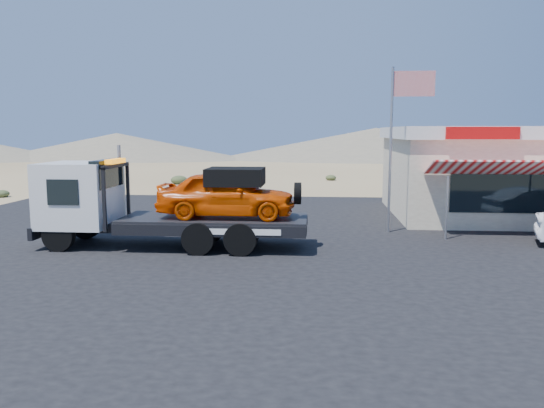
# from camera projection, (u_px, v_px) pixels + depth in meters

# --- Properties ---
(ground) EXTENTS (120.00, 120.00, 0.00)m
(ground) POSITION_uv_depth(u_px,v_px,m) (247.00, 259.00, 15.66)
(ground) COLOR olive
(ground) RESTS_ON ground
(asphalt_lot) EXTENTS (32.00, 24.00, 0.02)m
(asphalt_lot) POSITION_uv_depth(u_px,v_px,m) (315.00, 239.00, 18.45)
(asphalt_lot) COLOR black
(asphalt_lot) RESTS_ON ground
(tow_truck) EXTENTS (8.48, 2.52, 2.84)m
(tow_truck) POSITION_uv_depth(u_px,v_px,m) (166.00, 200.00, 17.05)
(tow_truck) COLOR black
(tow_truck) RESTS_ON asphalt_lot
(jerky_store) EXTENTS (10.40, 9.97, 3.90)m
(jerky_store) POSITION_uv_depth(u_px,v_px,m) (509.00, 171.00, 23.37)
(jerky_store) COLOR beige
(jerky_store) RESTS_ON asphalt_lot
(flagpole) EXTENTS (1.55, 0.10, 6.00)m
(flagpole) POSITION_uv_depth(u_px,v_px,m) (398.00, 130.00, 19.17)
(flagpole) COLOR #99999E
(flagpole) RESTS_ON asphalt_lot
(desert_scrub) EXTENTS (24.44, 32.16, 0.65)m
(desert_scrub) POSITION_uv_depth(u_px,v_px,m) (22.00, 199.00, 27.16)
(desert_scrub) COLOR #364625
(desert_scrub) RESTS_ON ground
(distant_hills) EXTENTS (126.00, 48.00, 4.20)m
(distant_hills) POSITION_uv_depth(u_px,v_px,m) (228.00, 145.00, 70.65)
(distant_hills) COLOR #726B59
(distant_hills) RESTS_ON ground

